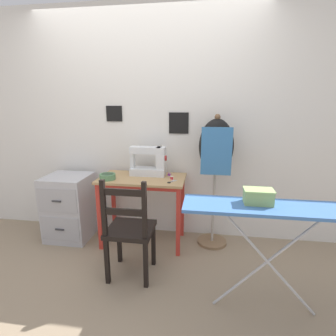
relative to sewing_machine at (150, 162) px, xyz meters
name	(u,v)px	position (x,y,z in m)	size (l,w,h in m)	color
ground_plane	(138,254)	(-0.07, -0.35, -0.90)	(14.00, 14.00, 0.00)	gray
wall_back	(148,126)	(-0.07, 0.22, 0.37)	(10.00, 0.06, 2.55)	silver
sewing_table	(142,188)	(-0.07, -0.11, -0.26)	(0.91, 0.50, 0.76)	tan
sewing_machine	(150,162)	(0.00, 0.00, 0.00)	(0.39, 0.17, 0.34)	white
fabric_bowl	(108,176)	(-0.40, -0.22, -0.12)	(0.16, 0.16, 0.06)	#56895B
scissors	(171,182)	(0.26, -0.22, -0.14)	(0.09, 0.12, 0.01)	silver
thread_spool_near_machine	(169,174)	(0.21, 0.00, -0.13)	(0.04, 0.04, 0.03)	purple
thread_spool_mid_table	(172,178)	(0.26, -0.13, -0.13)	(0.04, 0.04, 0.04)	red
wooden_chair	(130,231)	(-0.04, -0.70, -0.46)	(0.40, 0.38, 0.94)	black
filing_cabinet	(70,207)	(-0.93, -0.11, -0.54)	(0.48, 0.48, 0.74)	#B7B7BC
dress_form	(216,153)	(0.70, -0.02, 0.12)	(0.35, 0.32, 1.42)	#846647
ironing_board	(273,213)	(1.07, -0.94, -0.11)	(1.24, 0.32, 0.85)	#3D6BAD
storage_box	(258,196)	(0.97, -0.90, -0.01)	(0.20, 0.13, 0.11)	#8EB266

